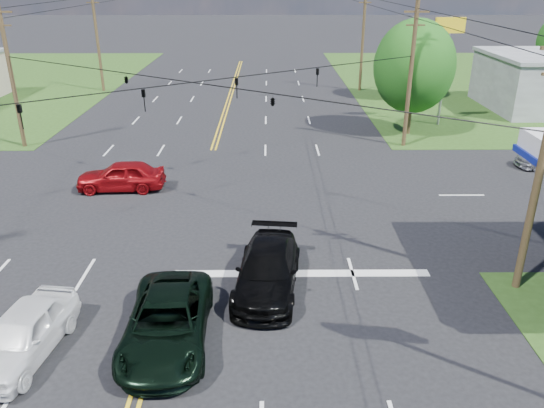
{
  "coord_description": "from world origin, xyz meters",
  "views": [
    {
      "loc": [
        3.7,
        -14.01,
        10.79
      ],
      "look_at": [
        3.84,
        6.0,
        2.13
      ],
      "focal_mm": 35.0,
      "sensor_mm": 36.0,
      "label": 1
    }
  ],
  "objects_px": {
    "pickup_dkgreen": "(167,322)",
    "pole_se": "(542,163)",
    "pole_nw": "(11,74)",
    "pole_left_far": "(97,38)",
    "tree_right_b": "(407,53)",
    "pole_ne": "(411,73)",
    "pickup_white": "(23,334)",
    "suv_black": "(268,270)",
    "pole_right_far": "(363,38)",
    "tree_right_a": "(414,67)"
  },
  "relations": [
    {
      "from": "pickup_dkgreen",
      "to": "pole_se",
      "type": "bearing_deg",
      "value": 12.63
    },
    {
      "from": "pole_se",
      "to": "pole_nw",
      "type": "height_order",
      "value": "same"
    },
    {
      "from": "pole_left_far",
      "to": "tree_right_b",
      "type": "xyz_separation_m",
      "value": [
        29.5,
        -4.0,
        -0.95
      ]
    },
    {
      "from": "pole_se",
      "to": "pole_ne",
      "type": "distance_m",
      "value": 18.0
    },
    {
      "from": "pickup_dkgreen",
      "to": "pole_nw",
      "type": "bearing_deg",
      "value": 120.81
    },
    {
      "from": "pole_left_far",
      "to": "tree_right_b",
      "type": "distance_m",
      "value": 29.79
    },
    {
      "from": "tree_right_b",
      "to": "pickup_white",
      "type": "height_order",
      "value": "tree_right_b"
    },
    {
      "from": "pole_left_far",
      "to": "suv_black",
      "type": "xyz_separation_m",
      "value": [
        16.66,
        -37.02,
        -4.38
      ]
    },
    {
      "from": "pole_ne",
      "to": "tree_right_b",
      "type": "relative_size",
      "value": 1.34
    },
    {
      "from": "suv_black",
      "to": "pole_right_far",
      "type": "bearing_deg",
      "value": 82.19
    },
    {
      "from": "pickup_white",
      "to": "tree_right_b",
      "type": "bearing_deg",
      "value": 69.09
    },
    {
      "from": "pole_left_far",
      "to": "pickup_dkgreen",
      "type": "xyz_separation_m",
      "value": [
        13.5,
        -40.19,
        -4.4
      ]
    },
    {
      "from": "pole_nw",
      "to": "pole_ne",
      "type": "distance_m",
      "value": 26.0
    },
    {
      "from": "pole_nw",
      "to": "pole_right_far",
      "type": "relative_size",
      "value": 0.95
    },
    {
      "from": "pole_left_far",
      "to": "tree_right_a",
      "type": "xyz_separation_m",
      "value": [
        27.0,
        -16.0,
        -0.3
      ]
    },
    {
      "from": "pickup_dkgreen",
      "to": "pole_left_far",
      "type": "bearing_deg",
      "value": 106.88
    },
    {
      "from": "pole_left_far",
      "to": "pickup_white",
      "type": "height_order",
      "value": "pole_left_far"
    },
    {
      "from": "pole_left_far",
      "to": "pickup_dkgreen",
      "type": "distance_m",
      "value": 42.62
    },
    {
      "from": "pole_nw",
      "to": "pole_ne",
      "type": "xyz_separation_m",
      "value": [
        26.0,
        0.0,
        0.0
      ]
    },
    {
      "from": "tree_right_b",
      "to": "pickup_white",
      "type": "distance_m",
      "value": 42.12
    },
    {
      "from": "tree_right_a",
      "to": "pickup_dkgreen",
      "type": "bearing_deg",
      "value": -119.17
    },
    {
      "from": "tree_right_b",
      "to": "suv_black",
      "type": "xyz_separation_m",
      "value": [
        -12.84,
        -33.02,
        -3.43
      ]
    },
    {
      "from": "tree_right_a",
      "to": "pickup_white",
      "type": "bearing_deg",
      "value": -125.71
    },
    {
      "from": "pole_right_far",
      "to": "pickup_dkgreen",
      "type": "xyz_separation_m",
      "value": [
        -12.5,
        -40.19,
        -4.4
      ]
    },
    {
      "from": "pickup_dkgreen",
      "to": "pickup_white",
      "type": "height_order",
      "value": "pickup_white"
    },
    {
      "from": "pole_right_far",
      "to": "tree_right_a",
      "type": "height_order",
      "value": "pole_right_far"
    },
    {
      "from": "pickup_dkgreen",
      "to": "pickup_white",
      "type": "distance_m",
      "value": 4.32
    },
    {
      "from": "pole_se",
      "to": "suv_black",
      "type": "bearing_deg",
      "value": -179.86
    },
    {
      "from": "suv_black",
      "to": "tree_right_b",
      "type": "bearing_deg",
      "value": 75.11
    },
    {
      "from": "pole_se",
      "to": "pole_left_far",
      "type": "bearing_deg",
      "value": 125.1
    },
    {
      "from": "suv_black",
      "to": "pole_left_far",
      "type": "bearing_deg",
      "value": 120.58
    },
    {
      "from": "tree_right_a",
      "to": "pickup_dkgreen",
      "type": "xyz_separation_m",
      "value": [
        -13.5,
        -24.19,
        -4.1
      ]
    },
    {
      "from": "pole_left_far",
      "to": "pole_right_far",
      "type": "distance_m",
      "value": 26.0
    },
    {
      "from": "pole_ne",
      "to": "pickup_white",
      "type": "bearing_deg",
      "value": -127.66
    },
    {
      "from": "pole_nw",
      "to": "pole_ne",
      "type": "relative_size",
      "value": 1.0
    },
    {
      "from": "pole_ne",
      "to": "pole_right_far",
      "type": "height_order",
      "value": "pole_right_far"
    },
    {
      "from": "pole_left_far",
      "to": "suv_black",
      "type": "height_order",
      "value": "pole_left_far"
    },
    {
      "from": "pole_nw",
      "to": "pickup_white",
      "type": "distance_m",
      "value": 23.98
    },
    {
      "from": "tree_right_a",
      "to": "pickup_white",
      "type": "relative_size",
      "value": 1.8
    },
    {
      "from": "pole_nw",
      "to": "pickup_white",
      "type": "height_order",
      "value": "pole_nw"
    },
    {
      "from": "pole_se",
      "to": "tree_right_b",
      "type": "height_order",
      "value": "pole_se"
    },
    {
      "from": "pole_left_far",
      "to": "pickup_dkgreen",
      "type": "height_order",
      "value": "pole_left_far"
    },
    {
      "from": "pole_ne",
      "to": "tree_right_b",
      "type": "height_order",
      "value": "pole_ne"
    },
    {
      "from": "tree_right_b",
      "to": "pickup_dkgreen",
      "type": "height_order",
      "value": "tree_right_b"
    },
    {
      "from": "suv_black",
      "to": "tree_right_a",
      "type": "bearing_deg",
      "value": 70.16
    },
    {
      "from": "pole_se",
      "to": "pickup_dkgreen",
      "type": "relative_size",
      "value": 1.72
    },
    {
      "from": "pole_ne",
      "to": "suv_black",
      "type": "bearing_deg",
      "value": -117.4
    },
    {
      "from": "tree_right_b",
      "to": "suv_black",
      "type": "distance_m",
      "value": 35.6
    },
    {
      "from": "tree_right_b",
      "to": "pole_nw",
      "type": "bearing_deg",
      "value": -153.05
    },
    {
      "from": "pole_ne",
      "to": "pole_se",
      "type": "bearing_deg",
      "value": -90.0
    }
  ]
}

